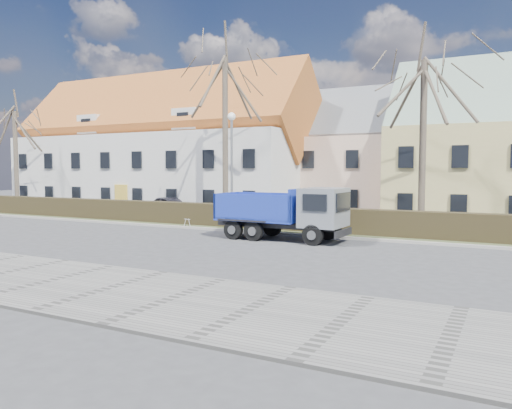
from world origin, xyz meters
The scene contains 14 objects.
ground centered at (0.00, 0.00, 0.00)m, with size 120.00×120.00×0.00m, color #3B3B3D.
sidewalk_near centered at (0.00, -8.50, 0.04)m, with size 80.00×5.00×0.08m, color gray.
curb_far centered at (0.00, 4.60, 0.06)m, with size 80.00×0.30×0.12m, color gray.
grass_strip centered at (0.00, 6.20, 0.05)m, with size 80.00×3.00×0.10m, color #3A4426.
hedge centered at (0.00, 6.00, 0.65)m, with size 60.00×0.90×1.30m, color black.
building_white centered at (-13.00, 16.00, 4.75)m, with size 26.80×10.80×9.50m, color silver, non-canonical shape.
building_pink centered at (4.00, 20.00, 4.00)m, with size 10.80×8.80×8.00m, color beige, non-canonical shape.
tree_0 centered at (-22.00, 8.50, 4.95)m, with size 7.20×7.20×9.90m, color #4F4336, non-canonical shape.
tree_1 centered at (-2.00, 8.50, 6.33)m, with size 9.20×9.20×12.65m, color #4F4336, non-canonical shape.
tree_2 centered at (10.00, 8.50, 5.50)m, with size 8.00×8.00×11.00m, color #4F4336, non-canonical shape.
dump_truck centered at (4.24, 2.95, 1.31)m, with size 6.54×2.43×2.61m, color navy, non-canonical shape.
streetlight centered at (-0.65, 7.00, 3.41)m, with size 0.53×0.53×6.81m, color gray, non-canonical shape.
cart_frame centered at (-2.48, 4.75, 0.30)m, with size 0.66×0.37×0.60m, color silver, non-canonical shape.
parked_car_a centered at (-7.49, 10.02, 0.73)m, with size 1.74×4.31×1.47m, color #27252F.
Camera 1 is at (14.40, -18.66, 3.35)m, focal length 35.00 mm.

